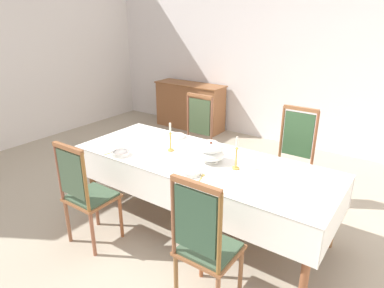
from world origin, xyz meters
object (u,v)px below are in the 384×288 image
(candlestick_west, at_px, (170,140))
(candlestick_east, at_px, (236,156))
(bowl_near_right, at_px, (120,153))
(bowl_far_right, at_px, (210,144))
(bowl_near_left, at_px, (190,172))
(chair_south_a, at_px, (86,193))
(spoon_primary, at_px, (202,176))
(spoon_secondary, at_px, (114,151))
(sideboard, at_px, (190,106))
(dining_table, at_px, (201,166))
(chair_south_b, at_px, (205,243))
(chair_north_b, at_px, (292,159))
(soup_tureen, at_px, (211,152))
(bowl_far_left, at_px, (177,136))
(chair_north_a, at_px, (195,137))

(candlestick_west, bearing_deg, candlestick_east, -0.00)
(bowl_near_right, xyz_separation_m, bowl_far_right, (0.63, 0.78, 0.00))
(bowl_near_left, bearing_deg, candlestick_west, 145.53)
(chair_south_a, distance_m, candlestick_west, 1.03)
(chair_south_a, xyz_separation_m, spoon_primary, (0.96, 0.59, 0.21))
(spoon_secondary, relative_size, sideboard, 0.12)
(candlestick_east, bearing_deg, bowl_near_left, -129.46)
(spoon_secondary, bearing_deg, candlestick_west, 44.97)
(dining_table, bearing_deg, chair_south_b, -54.79)
(chair_north_b, bearing_deg, spoon_primary, 71.54)
(soup_tureen, distance_m, spoon_secondary, 1.08)
(bowl_far_left, xyz_separation_m, sideboard, (-1.46, 2.32, -0.35))
(chair_north_a, xyz_separation_m, bowl_near_left, (0.84, -1.28, 0.21))
(bowl_far_left, height_order, sideboard, sideboard)
(sideboard, bearing_deg, chair_north_b, 146.88)
(chair_north_a, relative_size, candlestick_west, 3.66)
(bowl_near_right, xyz_separation_m, bowl_far_left, (0.16, 0.78, -0.00))
(chair_south_a, height_order, chair_north_a, chair_north_a)
(soup_tureen, xyz_separation_m, bowl_near_right, (-0.88, -0.41, -0.08))
(soup_tureen, bearing_deg, chair_north_a, 132.33)
(chair_south_a, height_order, spoon_secondary, chair_south_a)
(bowl_near_left, bearing_deg, bowl_far_right, 108.57)
(chair_north_a, distance_m, bowl_near_right, 1.34)
(bowl_near_left, distance_m, sideboard, 3.77)
(chair_north_b, distance_m, spoon_secondary, 2.02)
(chair_north_a, xyz_separation_m, sideboard, (-1.34, 1.78, -0.14))
(dining_table, relative_size, chair_north_b, 2.28)
(soup_tureen, height_order, spoon_primary, soup_tureen)
(bowl_far_left, distance_m, sideboard, 2.77)
(chair_south_b, bearing_deg, spoon_primary, 125.17)
(chair_south_a, relative_size, chair_south_b, 0.95)
(candlestick_west, bearing_deg, chair_north_b, 41.28)
(candlestick_west, xyz_separation_m, spoon_primary, (0.63, -0.33, -0.12))
(chair_north_a, relative_size, spoon_primary, 6.77)
(soup_tureen, height_order, bowl_far_right, soup_tureen)
(chair_north_b, height_order, bowl_far_right, chair_north_b)
(dining_table, xyz_separation_m, candlestick_west, (-0.40, -0.00, 0.20))
(chair_south_b, height_order, spoon_primary, chair_south_b)
(chair_south_a, relative_size, bowl_far_left, 5.86)
(dining_table, height_order, bowl_near_left, bowl_near_left)
(chair_north_b, relative_size, bowl_near_left, 6.17)
(chair_north_b, xyz_separation_m, bowl_near_right, (-1.41, -1.33, 0.19))
(candlestick_east, xyz_separation_m, sideboard, (-2.47, 2.70, -0.46))
(dining_table, bearing_deg, spoon_secondary, -156.86)
(bowl_near_right, xyz_separation_m, spoon_primary, (0.99, 0.08, -0.02))
(spoon_primary, relative_size, spoon_secondary, 0.97)
(chair_south_b, height_order, bowl_near_right, chair_south_b)
(candlestick_east, xyz_separation_m, bowl_far_left, (-1.01, 0.38, -0.11))
(bowl_near_right, bearing_deg, chair_south_a, -85.87)
(dining_table, relative_size, bowl_near_left, 14.07)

